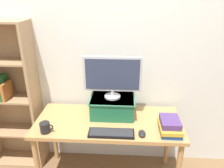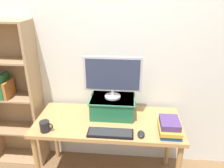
{
  "view_description": "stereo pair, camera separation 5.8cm",
  "coord_description": "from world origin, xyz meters",
  "px_view_note": "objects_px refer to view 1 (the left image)",
  "views": [
    {
      "loc": [
        0.14,
        -1.83,
        1.9
      ],
      "look_at": [
        0.03,
        0.05,
        1.1
      ],
      "focal_mm": 35.0,
      "sensor_mm": 36.0,
      "label": 1
    },
    {
      "loc": [
        0.2,
        -1.83,
        1.9
      ],
      "look_at": [
        0.03,
        0.05,
        1.1
      ],
      "focal_mm": 35.0,
      "sensor_mm": 36.0,
      "label": 2
    }
  ],
  "objects_px": {
    "keyboard": "(111,133)",
    "computer_monitor": "(112,76)",
    "computer_mouse": "(142,133)",
    "coffee_mug": "(45,128)",
    "bookshelf_unit": "(8,96)",
    "riser_box": "(112,105)",
    "book_stack": "(170,126)",
    "desk": "(108,128)"
  },
  "relations": [
    {
      "from": "book_stack",
      "to": "riser_box",
      "type": "bearing_deg",
      "value": 152.34
    },
    {
      "from": "riser_box",
      "to": "keyboard",
      "type": "relative_size",
      "value": 1.1
    },
    {
      "from": "bookshelf_unit",
      "to": "coffee_mug",
      "type": "height_order",
      "value": "bookshelf_unit"
    },
    {
      "from": "desk",
      "to": "computer_monitor",
      "type": "distance_m",
      "value": 0.53
    },
    {
      "from": "desk",
      "to": "coffee_mug",
      "type": "xyz_separation_m",
      "value": [
        -0.55,
        -0.23,
        0.13
      ]
    },
    {
      "from": "keyboard",
      "to": "book_stack",
      "type": "relative_size",
      "value": 1.51
    },
    {
      "from": "keyboard",
      "to": "coffee_mug",
      "type": "xyz_separation_m",
      "value": [
        -0.59,
        -0.0,
        0.04
      ]
    },
    {
      "from": "computer_monitor",
      "to": "book_stack",
      "type": "bearing_deg",
      "value": -27.53
    },
    {
      "from": "book_stack",
      "to": "coffee_mug",
      "type": "bearing_deg",
      "value": -176.16
    },
    {
      "from": "bookshelf_unit",
      "to": "desk",
      "type": "bearing_deg",
      "value": -12.21
    },
    {
      "from": "computer_mouse",
      "to": "book_stack",
      "type": "distance_m",
      "value": 0.26
    },
    {
      "from": "keyboard",
      "to": "computer_mouse",
      "type": "distance_m",
      "value": 0.27
    },
    {
      "from": "riser_box",
      "to": "computer_mouse",
      "type": "bearing_deg",
      "value": -51.23
    },
    {
      "from": "keyboard",
      "to": "book_stack",
      "type": "bearing_deg",
      "value": 7.91
    },
    {
      "from": "keyboard",
      "to": "coffee_mug",
      "type": "distance_m",
      "value": 0.59
    },
    {
      "from": "computer_monitor",
      "to": "book_stack",
      "type": "xyz_separation_m",
      "value": [
        0.53,
        -0.28,
        -0.36
      ]
    },
    {
      "from": "coffee_mug",
      "to": "computer_monitor",
      "type": "bearing_deg",
      "value": 31.18
    },
    {
      "from": "computer_mouse",
      "to": "desk",
      "type": "bearing_deg",
      "value": 144.87
    },
    {
      "from": "desk",
      "to": "bookshelf_unit",
      "type": "relative_size",
      "value": 0.86
    },
    {
      "from": "bookshelf_unit",
      "to": "computer_mouse",
      "type": "height_order",
      "value": "bookshelf_unit"
    },
    {
      "from": "computer_mouse",
      "to": "book_stack",
      "type": "xyz_separation_m",
      "value": [
        0.25,
        0.07,
        0.04
      ]
    },
    {
      "from": "riser_box",
      "to": "desk",
      "type": "bearing_deg",
      "value": -104.66
    },
    {
      "from": "keyboard",
      "to": "book_stack",
      "type": "xyz_separation_m",
      "value": [
        0.52,
        0.07,
        0.05
      ]
    },
    {
      "from": "riser_box",
      "to": "computer_monitor",
      "type": "distance_m",
      "value": 0.32
    },
    {
      "from": "riser_box",
      "to": "computer_mouse",
      "type": "distance_m",
      "value": 0.46
    },
    {
      "from": "keyboard",
      "to": "book_stack",
      "type": "height_order",
      "value": "book_stack"
    },
    {
      "from": "bookshelf_unit",
      "to": "computer_monitor",
      "type": "xyz_separation_m",
      "value": [
        1.15,
        -0.12,
        0.31
      ]
    },
    {
      "from": "bookshelf_unit",
      "to": "coffee_mug",
      "type": "distance_m",
      "value": 0.74
    },
    {
      "from": "computer_mouse",
      "to": "coffee_mug",
      "type": "relative_size",
      "value": 0.85
    },
    {
      "from": "desk",
      "to": "book_stack",
      "type": "height_order",
      "value": "book_stack"
    },
    {
      "from": "desk",
      "to": "riser_box",
      "type": "bearing_deg",
      "value": 75.34
    },
    {
      "from": "keyboard",
      "to": "computer_monitor",
      "type": "bearing_deg",
      "value": 91.62
    },
    {
      "from": "bookshelf_unit",
      "to": "computer_monitor",
      "type": "bearing_deg",
      "value": -5.71
    },
    {
      "from": "bookshelf_unit",
      "to": "book_stack",
      "type": "relative_size",
      "value": 6.14
    },
    {
      "from": "riser_box",
      "to": "book_stack",
      "type": "xyz_separation_m",
      "value": [
        0.53,
        -0.28,
        -0.04
      ]
    },
    {
      "from": "keyboard",
      "to": "riser_box",
      "type": "bearing_deg",
      "value": 91.62
    },
    {
      "from": "coffee_mug",
      "to": "bookshelf_unit",
      "type": "bearing_deg",
      "value": 140.63
    },
    {
      "from": "keyboard",
      "to": "computer_mouse",
      "type": "height_order",
      "value": "computer_mouse"
    },
    {
      "from": "riser_box",
      "to": "book_stack",
      "type": "distance_m",
      "value": 0.6
    },
    {
      "from": "keyboard",
      "to": "bookshelf_unit",
      "type": "bearing_deg",
      "value": 158.18
    },
    {
      "from": "computer_monitor",
      "to": "computer_mouse",
      "type": "distance_m",
      "value": 0.6
    },
    {
      "from": "bookshelf_unit",
      "to": "riser_box",
      "type": "height_order",
      "value": "bookshelf_unit"
    }
  ]
}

